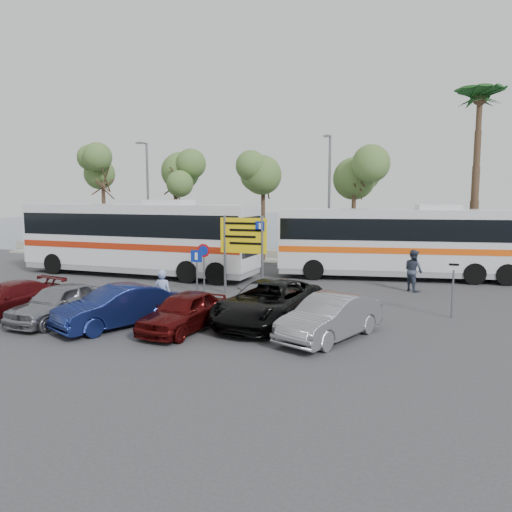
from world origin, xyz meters
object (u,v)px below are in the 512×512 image
(coach_bus_left, at_px, (138,240))
(pedestrian_far, at_px, (413,270))
(pedestrian_near, at_px, (163,294))
(car_silver_b, at_px, (330,317))
(street_lamp_left, at_px, (147,194))
(car_red, at_px, (184,311))
(car_silver_a, at_px, (59,303))
(street_lamp_right, at_px, (329,194))
(coach_bus_right, at_px, (399,245))
(car_maroon, at_px, (7,300))
(direction_sign, at_px, (243,242))
(car_blue, at_px, (117,307))
(suv_black, at_px, (269,303))

(coach_bus_left, relative_size, pedestrian_far, 7.00)
(pedestrian_near, bearing_deg, car_silver_b, 174.66)
(street_lamp_left, xyz_separation_m, car_silver_b, (16.00, -16.12, -3.90))
(car_red, bearing_deg, pedestrian_near, 148.19)
(car_silver_a, relative_size, pedestrian_near, 2.20)
(street_lamp_right, xyz_separation_m, coach_bus_right, (4.50, -3.58, -2.74))
(car_maroon, bearing_deg, coach_bus_left, 103.86)
(car_silver_a, bearing_deg, car_silver_b, 11.59)
(direction_sign, relative_size, car_blue, 0.83)
(direction_sign, bearing_deg, car_silver_a, -124.51)
(street_lamp_left, distance_m, street_lamp_right, 13.00)
(street_lamp_left, relative_size, direction_sign, 2.23)
(direction_sign, distance_m, coach_bus_left, 8.21)
(pedestrian_near, bearing_deg, car_maroon, 14.81)
(coach_bus_right, bearing_deg, car_maroon, -135.13)
(street_lamp_left, distance_m, pedestrian_near, 18.69)
(car_blue, xyz_separation_m, car_silver_b, (7.20, 0.90, -0.02))
(car_maroon, distance_m, pedestrian_far, 17.48)
(street_lamp_left, height_order, pedestrian_near, street_lamp_left)
(pedestrian_near, relative_size, pedestrian_far, 0.93)
(street_lamp_right, distance_m, car_silver_b, 16.86)
(car_silver_b, bearing_deg, coach_bus_left, 166.44)
(street_lamp_right, bearing_deg, car_silver_b, -79.46)
(car_silver_a, relative_size, pedestrian_far, 2.04)
(coach_bus_right, distance_m, pedestrian_near, 14.27)
(direction_sign, xyz_separation_m, car_maroon, (-7.00, -6.70, -1.80))
(car_red, height_order, pedestrian_far, pedestrian_far)
(street_lamp_right, height_order, coach_bus_right, street_lamp_right)
(car_silver_b, distance_m, pedestrian_near, 6.29)
(car_blue, distance_m, pedestrian_far, 13.82)
(coach_bus_right, relative_size, car_silver_a, 3.26)
(suv_black, bearing_deg, pedestrian_far, 67.64)
(street_lamp_left, relative_size, car_maroon, 1.84)
(street_lamp_right, distance_m, pedestrian_far, 9.53)
(pedestrian_near, bearing_deg, street_lamp_right, -101.68)
(car_silver_a, bearing_deg, coach_bus_left, 112.43)
(car_red, bearing_deg, pedestrian_far, 61.44)
(street_lamp_right, xyz_separation_m, coach_bus_left, (-9.50, -7.02, -2.62))
(car_red, bearing_deg, coach_bus_left, 136.19)
(pedestrian_near, xyz_separation_m, pedestrian_far, (8.59, 8.50, 0.07))
(coach_bus_left, relative_size, car_red, 3.55)
(pedestrian_near, bearing_deg, coach_bus_right, -122.83)
(car_red, bearing_deg, car_silver_b, 14.87)
(street_lamp_left, bearing_deg, car_blue, -62.66)
(street_lamp_left, xyz_separation_m, suv_black, (13.60, -14.91, -3.85))
(street_lamp_right, relative_size, suv_black, 1.48)
(car_red, bearing_deg, direction_sign, 99.51)
(direction_sign, height_order, car_maroon, direction_sign)
(street_lamp_left, height_order, coach_bus_right, street_lamp_left)
(suv_black, bearing_deg, coach_bus_right, 79.61)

